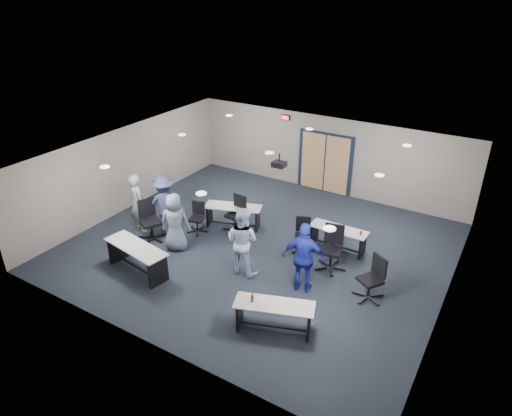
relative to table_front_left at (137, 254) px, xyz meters
The scene contains 25 objects.
floor 3.44m from the table_front_left, 52.68° to the left, with size 10.00×10.00×0.00m, color black.
back_wall 7.54m from the table_front_left, 74.04° to the left, with size 10.00×0.04×2.70m, color gray.
front_wall 2.86m from the table_front_left, 41.12° to the right, with size 10.00×0.04×2.70m, color gray.
left_wall 4.08m from the table_front_left, 137.42° to the left, with size 0.04×9.00×2.70m, color gray.
right_wall 7.60m from the table_front_left, 20.94° to the left, with size 0.04×9.00×2.70m, color gray.
ceiling 4.03m from the table_front_left, 52.68° to the left, with size 10.00×9.00×0.04m, color silver.
double_door 7.47m from the table_front_left, 73.96° to the left, with size 2.00×0.07×2.20m.
exit_sign 7.42m from the table_front_left, 86.32° to the left, with size 0.32×0.07×0.18m.
ceiling_projector 4.40m from the table_front_left, 53.59° to the left, with size 0.35×0.32×0.37m.
ceiling_can_lights 4.19m from the table_front_left, 55.09° to the left, with size 6.24×5.74×0.02m, color silver, non-canonical shape.
table_front_left is the anchor object (origin of this frame).
table_front_right 4.08m from the table_front_left, ahead, with size 1.80×1.11×0.95m.
table_back_left 3.39m from the table_front_left, 76.85° to the left, with size 1.80×1.10×0.69m.
table_back_right 5.48m from the table_front_left, 42.89° to the left, with size 1.61×0.54×0.76m.
chair_back_a 2.47m from the table_front_left, 89.54° to the left, with size 0.58×0.58×0.93m, color black, non-canonical shape.
chair_back_b 3.27m from the table_front_left, 72.86° to the left, with size 0.70×0.70×1.11m, color black, non-canonical shape.
chair_back_c 4.46m from the table_front_left, 44.23° to the left, with size 0.62×0.62×0.98m, color black, non-canonical shape.
chair_back_d 5.01m from the table_front_left, 32.83° to the left, with size 0.76×0.76×1.20m, color black, non-canonical shape.
chair_loose_left 1.67m from the table_front_left, 120.36° to the left, with size 0.75×0.75×1.19m, color black, non-canonical shape.
chair_loose_right 5.84m from the table_front_left, 20.43° to the left, with size 0.69×0.69×1.11m, color black, non-canonical shape.
person_gray 2.26m from the table_front_left, 132.31° to the left, with size 0.67×0.44×1.83m, color gray.
person_plaid 1.45m from the table_front_left, 85.38° to the left, with size 0.82×0.53×1.68m, color slate.
person_lightblue 2.74m from the table_front_left, 31.80° to the left, with size 0.89×0.69×1.83m, color #BACCF7.
person_navy 4.29m from the table_front_left, 20.93° to the left, with size 1.07×0.45×1.83m, color #1C279E.
person_back 2.18m from the table_front_left, 110.81° to the left, with size 1.18×0.68×1.83m, color navy.
Camera 1 is at (5.66, -9.56, 6.87)m, focal length 32.00 mm.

